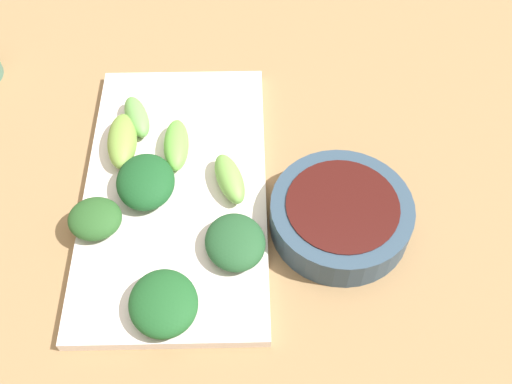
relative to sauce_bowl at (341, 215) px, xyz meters
The scene contains 11 objects.
tabletop 0.11m from the sauce_bowl, 11.63° to the right, with size 2.10×2.10×0.02m, color olive.
sauce_bowl is the anchor object (origin of this frame).
serving_plate 0.17m from the sauce_bowl, 14.74° to the right, with size 0.19×0.34×0.01m, color silver.
broccoli_leafy_0 0.24m from the sauce_bowl, ahead, with size 0.05×0.05×0.02m, color #275424.
broccoli_leafy_1 0.11m from the sauce_bowl, 17.75° to the left, with size 0.06×0.06×0.02m, color #214E2A.
broccoli_stalk_2 0.12m from the sauce_bowl, 21.68° to the right, with size 0.03×0.06×0.02m, color #71AC4A.
broccoli_leafy_3 0.19m from the sauce_bowl, 29.34° to the left, with size 0.06×0.07×0.03m, color #1C5124.
broccoli_stalk_4 0.19m from the sauce_bowl, 28.40° to the right, with size 0.03×0.07×0.02m, color #67BA44.
broccoli_leafy_5 0.20m from the sauce_bowl, 11.40° to the right, with size 0.06×0.07×0.03m, color #184C22.
broccoli_stalk_6 0.24m from the sauce_bowl, 23.06° to the right, with size 0.03×0.07×0.03m, color #779F40.
broccoli_stalk_7 0.25m from the sauce_bowl, 31.72° to the right, with size 0.02×0.06×0.02m, color #66A84F.
Camera 1 is at (-0.01, 0.35, 0.53)m, focal length 42.10 mm.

